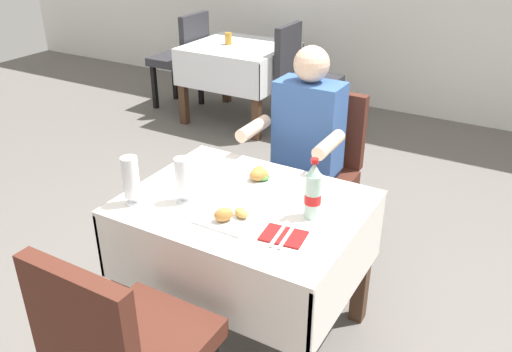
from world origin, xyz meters
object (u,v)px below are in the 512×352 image
beer_glass_left (183,180)px  napkin_cutlery_set (283,236)px  background_dining_table (240,64)px  seated_diner_far (303,148)px  plate_far_diner (259,176)px  cola_bottle_primary (313,192)px  chair_far_diner_seat (317,168)px  chair_near_camera_side (125,346)px  background_chair_right (303,74)px  main_dining_table (245,235)px  plate_near_camera (230,215)px  background_chair_left (183,55)px  background_table_tumbler (228,39)px  beer_glass_middle (131,180)px

beer_glass_left → napkin_cutlery_set: size_ratio=1.07×
beer_glass_left → background_dining_table: size_ratio=0.23×
seated_diner_far → plate_far_diner: 0.49m
cola_bottle_primary → chair_far_diner_seat: bearing=112.0°
chair_near_camera_side → plate_far_diner: size_ratio=4.37×
cola_bottle_primary → background_chair_right: size_ratio=0.28×
main_dining_table → cola_bottle_primary: size_ratio=3.87×
napkin_cutlery_set → main_dining_table: bearing=149.1°
chair_near_camera_side → background_chair_right: size_ratio=1.00×
main_dining_table → plate_near_camera: size_ratio=4.29×
main_dining_table → chair_near_camera_side: size_ratio=1.07×
plate_near_camera → beer_glass_left: (-0.25, 0.02, 0.09)m
background_dining_table → cola_bottle_primary: bearing=-52.8°
chair_near_camera_side → beer_glass_left: size_ratio=4.65×
plate_far_diner → main_dining_table: bearing=-78.4°
cola_bottle_primary → background_chair_left: 3.56m
background_chair_right → background_table_tumbler: size_ratio=8.82×
chair_far_diner_seat → beer_glass_middle: chair_far_diner_seat is taller
napkin_cutlery_set → chair_near_camera_side: bearing=-113.9°
chair_far_diner_seat → beer_glass_middle: bearing=-111.2°
chair_near_camera_side → background_chair_left: (-2.23, 3.30, 0.00)m
cola_bottle_primary → background_table_tumbler: 3.14m
plate_far_diner → napkin_cutlery_set: (0.32, -0.37, -0.02)m
seated_diner_far → background_chair_left: bearing=140.5°
background_chair_left → beer_glass_left: bearing=-52.7°
seated_diner_far → napkin_cutlery_set: seated_diner_far is taller
seated_diner_far → cola_bottle_primary: (0.35, -0.66, 0.14)m
beer_glass_middle → background_table_tumbler: beer_glass_middle is taller
chair_far_diner_seat → background_chair_left: bearing=142.7°
chair_far_diner_seat → main_dining_table: bearing=-90.0°
background_table_tumbler → beer_glass_left: bearing=-61.1°
beer_glass_middle → napkin_cutlery_set: bearing=7.7°
chair_near_camera_side → beer_glass_left: chair_near_camera_side is taller
plate_far_diner → background_chair_left: background_chair_left is taller
plate_near_camera → cola_bottle_primary: 0.36m
background_chair_left → background_table_tumbler: bearing=-3.0°
plate_far_diner → background_dining_table: bearing=123.6°
background_dining_table → background_chair_right: size_ratio=0.95×
beer_glass_left → cola_bottle_primary: (0.54, 0.16, 0.01)m
cola_bottle_primary → background_table_tumbler: cola_bottle_primary is taller
main_dining_table → beer_glass_middle: (-0.41, -0.26, 0.29)m
plate_far_diner → beer_glass_left: 0.40m
background_dining_table → chair_far_diner_seat: bearing=-47.4°
background_table_tumbler → seated_diner_far: bearing=-47.6°
beer_glass_left → background_dining_table: 2.97m
chair_near_camera_side → plate_near_camera: (0.02, 0.64, 0.19)m
background_chair_left → napkin_cutlery_set: bearing=-46.7°
chair_near_camera_side → background_table_tumbler: bearing=117.0°
main_dining_table → napkin_cutlery_set: size_ratio=5.33×
chair_near_camera_side → seated_diner_far: size_ratio=0.77×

